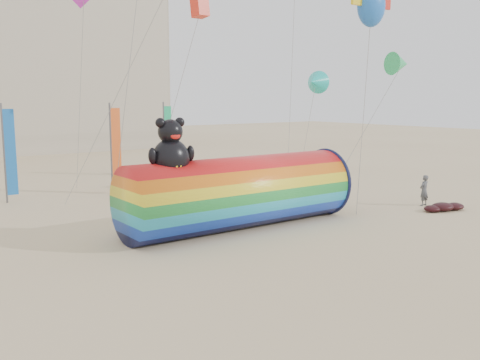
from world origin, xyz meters
TOP-DOWN VIEW (x-y plane):
  - ground at (0.00, 0.00)m, footprint 160.00×160.00m
  - windsock_assembly at (1.90, 3.42)m, footprint 10.39×3.16m
  - kite_handler at (12.23, 1.61)m, footprint 0.60×0.41m
  - fabric_bundle at (12.07, 0.32)m, footprint 2.62×1.35m
  - festival_banners at (1.06, 15.97)m, footprint 11.97×4.67m

SIDE VIEW (x-z plane):
  - ground at x=0.00m, z-range 0.00..0.00m
  - fabric_bundle at x=12.07m, z-range -0.03..0.37m
  - kite_handler at x=12.23m, z-range 0.00..1.58m
  - windsock_assembly at x=1.90m, z-range -0.81..3.98m
  - festival_banners at x=1.06m, z-range 0.04..5.24m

